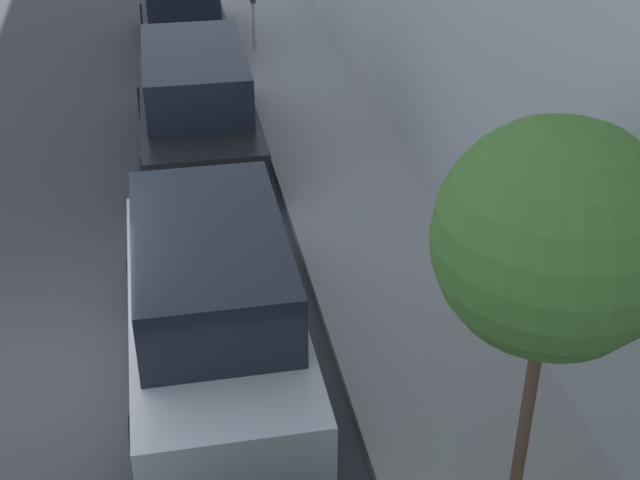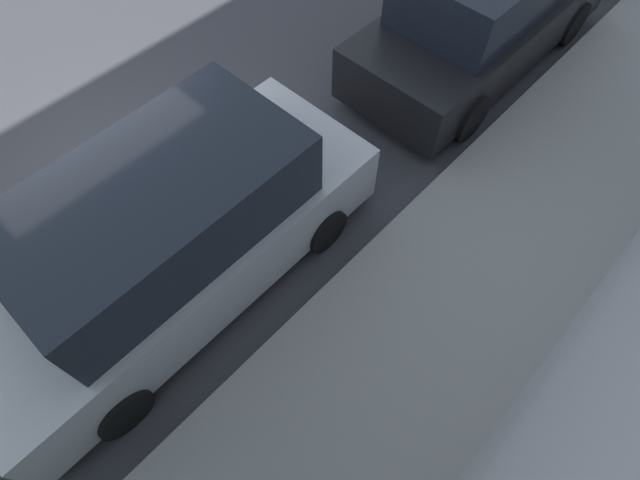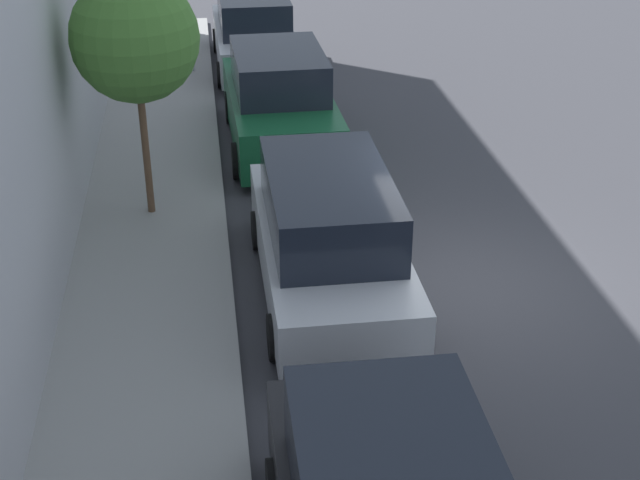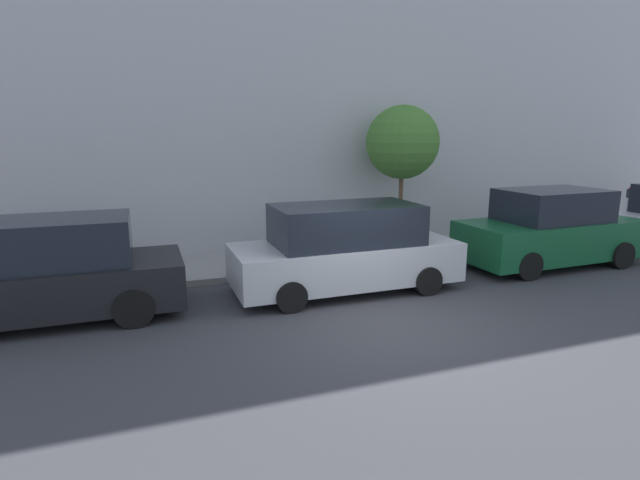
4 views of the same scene
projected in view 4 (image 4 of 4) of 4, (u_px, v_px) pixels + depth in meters
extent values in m
plane|color=#38383D|center=(387.00, 324.00, 9.05)|extent=(60.00, 60.00, 0.00)
cube|color=gray|center=(305.00, 259.00, 13.35)|extent=(2.41, 32.00, 0.15)
cube|color=#B7B7BC|center=(279.00, 37.00, 14.10)|extent=(2.00, 32.00, 12.06)
cylinder|color=black|center=(622.00, 235.00, 15.31)|extent=(0.22, 0.62, 0.62)
cube|color=#14512D|center=(549.00, 239.00, 12.95)|extent=(2.06, 4.84, 0.96)
cube|color=black|center=(553.00, 205.00, 12.76)|extent=(1.78, 2.63, 0.80)
cylinder|color=black|center=(528.00, 266.00, 11.67)|extent=(0.22, 0.69, 0.69)
cylinder|color=black|center=(478.00, 249.00, 13.38)|extent=(0.22, 0.69, 0.69)
cylinder|color=black|center=(622.00, 255.00, 12.68)|extent=(0.22, 0.69, 0.69)
cylinder|color=black|center=(564.00, 241.00, 14.38)|extent=(0.22, 0.69, 0.69)
cube|color=#B7BABF|center=(345.00, 262.00, 10.87)|extent=(1.90, 4.90, 0.84)
cube|color=black|center=(346.00, 224.00, 10.69)|extent=(1.67, 3.10, 0.84)
cylinder|color=black|center=(291.00, 297.00, 9.60)|extent=(0.22, 0.62, 0.62)
cylinder|color=black|center=(268.00, 272.00, 11.25)|extent=(0.22, 0.62, 0.62)
cylinder|color=black|center=(427.00, 281.00, 10.63)|extent=(0.22, 0.62, 0.62)
cylinder|color=black|center=(388.00, 261.00, 12.28)|extent=(0.22, 0.62, 0.62)
cube|color=black|center=(44.00, 287.00, 9.11)|extent=(1.94, 4.92, 0.84)
cube|color=black|center=(38.00, 242.00, 8.93)|extent=(1.70, 3.12, 0.84)
cylinder|color=black|center=(134.00, 308.00, 8.85)|extent=(0.22, 0.71, 0.71)
cylinder|color=black|center=(134.00, 280.00, 10.50)|extent=(0.22, 0.71, 0.71)
cylinder|color=#ADADB2|center=(627.00, 216.00, 16.13)|extent=(0.07, 0.07, 1.19)
cube|color=#2D2D33|center=(630.00, 193.00, 15.98)|extent=(0.11, 0.15, 0.28)
cube|color=red|center=(630.00, 188.00, 15.94)|extent=(0.04, 0.09, 0.05)
cylinder|color=brown|center=(400.00, 206.00, 14.08)|extent=(0.12, 0.12, 2.43)
sphere|color=#42752D|center=(403.00, 142.00, 13.70)|extent=(2.02, 2.02, 2.02)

